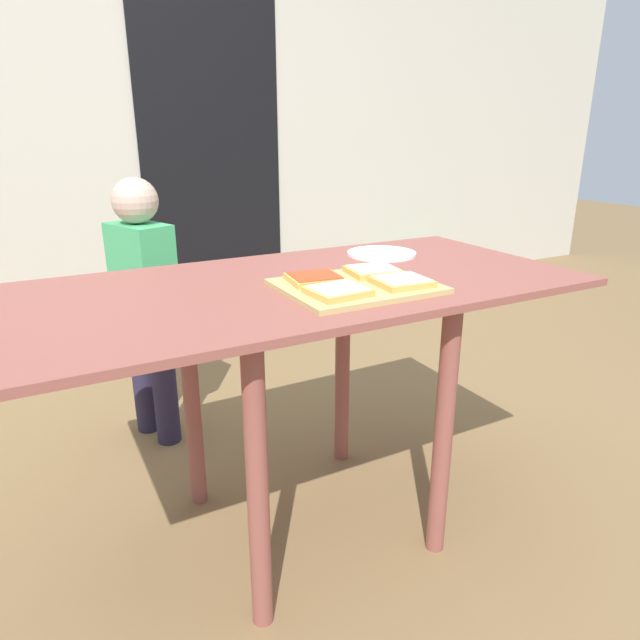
% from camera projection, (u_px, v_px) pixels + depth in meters
% --- Properties ---
extents(ground_plane, '(16.00, 16.00, 0.00)m').
position_uv_depth(ground_plane, '(310.00, 522.00, 1.73)').
color(ground_plane, brown).
extents(house_wall_back, '(8.00, 0.20, 2.92)m').
position_uv_depth(house_wall_back, '(121.00, 73.00, 3.23)').
color(house_wall_back, '#BCB7A8').
rests_on(house_wall_back, ground).
extents(house_door, '(0.90, 0.02, 2.00)m').
position_uv_depth(house_door, '(212.00, 155.00, 3.51)').
color(house_door, black).
rests_on(house_door, ground).
extents(dining_table, '(1.45, 0.72, 0.77)m').
position_uv_depth(dining_table, '(309.00, 322.00, 1.51)').
color(dining_table, brown).
rests_on(dining_table, ground).
extents(cutting_board, '(0.37, 0.30, 0.01)m').
position_uv_depth(cutting_board, '(356.00, 286.00, 1.40)').
color(cutting_board, tan).
rests_on(cutting_board, dining_table).
extents(pizza_slice_far_right, '(0.14, 0.14, 0.02)m').
position_uv_depth(pizza_slice_far_right, '(373.00, 271.00, 1.49)').
color(pizza_slice_far_right, gold).
rests_on(pizza_slice_far_right, cutting_board).
extents(pizza_slice_near_right, '(0.14, 0.13, 0.02)m').
position_uv_depth(pizza_slice_near_right, '(402.00, 281.00, 1.38)').
color(pizza_slice_near_right, gold).
rests_on(pizza_slice_near_right, cutting_board).
extents(pizza_slice_near_left, '(0.14, 0.13, 0.02)m').
position_uv_depth(pizza_slice_near_left, '(338.00, 291.00, 1.30)').
color(pizza_slice_near_left, gold).
rests_on(pizza_slice_near_left, cutting_board).
extents(pizza_slice_far_left, '(0.14, 0.13, 0.02)m').
position_uv_depth(pizza_slice_far_left, '(315.00, 278.00, 1.41)').
color(pizza_slice_far_left, gold).
rests_on(pizza_slice_far_left, cutting_board).
extents(plate_white_right, '(0.22, 0.22, 0.01)m').
position_uv_depth(plate_white_right, '(382.00, 254.00, 1.78)').
color(plate_white_right, white).
rests_on(plate_white_right, dining_table).
extents(child_left, '(0.22, 0.27, 1.00)m').
position_uv_depth(child_left, '(145.00, 298.00, 2.04)').
color(child_left, '#272239').
rests_on(child_left, ground).
extents(garden_hose_coil, '(0.32, 0.32, 0.04)m').
position_uv_depth(garden_hose_coil, '(434.00, 285.00, 4.28)').
color(garden_hose_coil, '#27C366').
rests_on(garden_hose_coil, ground).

